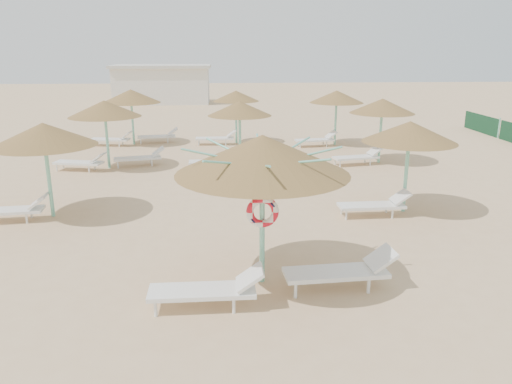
{
  "coord_description": "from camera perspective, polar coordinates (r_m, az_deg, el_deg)",
  "views": [
    {
      "loc": [
        -0.76,
        -9.62,
        4.72
      ],
      "look_at": [
        0.01,
        2.1,
        1.3
      ],
      "focal_mm": 35.0,
      "sensor_mm": 36.0,
      "label": 1
    }
  ],
  "objects": [
    {
      "name": "main_palapa",
      "position": [
        9.73,
        0.73,
        4.23
      ],
      "size": [
        3.46,
        3.46,
        3.1
      ],
      "color": "#79D3B8",
      "rests_on": "ground"
    },
    {
      "name": "lounger_main_a",
      "position": [
        9.53,
        -5.29,
        -10.99
      ],
      "size": [
        2.16,
        0.68,
        0.78
      ],
      "rotation": [
        0.0,
        0.0,
        0.01
      ],
      "color": "white",
      "rests_on": "ground"
    },
    {
      "name": "service_hut",
      "position": [
        45.03,
        -10.66,
        12.05
      ],
      "size": [
        8.4,
        4.4,
        3.25
      ],
      "color": "silver",
      "rests_on": "ground"
    },
    {
      "name": "ground",
      "position": [
        10.74,
        0.69,
        -9.83
      ],
      "size": [
        120.0,
        120.0,
        0.0
      ],
      "primitive_type": "plane",
      "color": "tan",
      "rests_on": "ground"
    },
    {
      "name": "lounger_main_b",
      "position": [
        10.32,
        9.91,
        -8.83
      ],
      "size": [
        2.29,
        0.83,
        0.82
      ],
      "rotation": [
        0.0,
        0.0,
        0.07
      ],
      "color": "white",
      "rests_on": "ground"
    },
    {
      "name": "palapa_field",
      "position": [
        20.3,
        -3.57,
        9.41
      ],
      "size": [
        14.95,
        14.2,
        2.73
      ],
      "color": "#79D3B8",
      "rests_on": "ground"
    }
  ]
}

